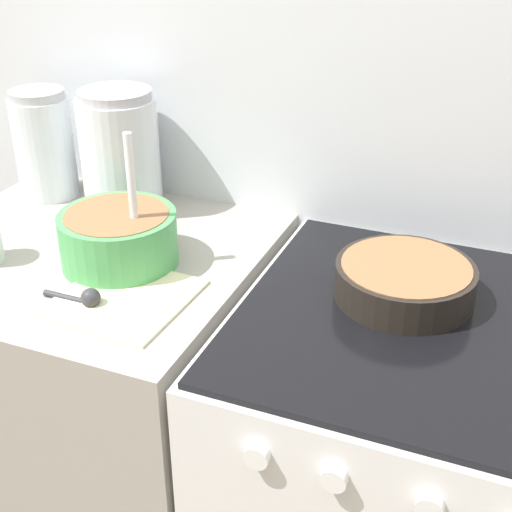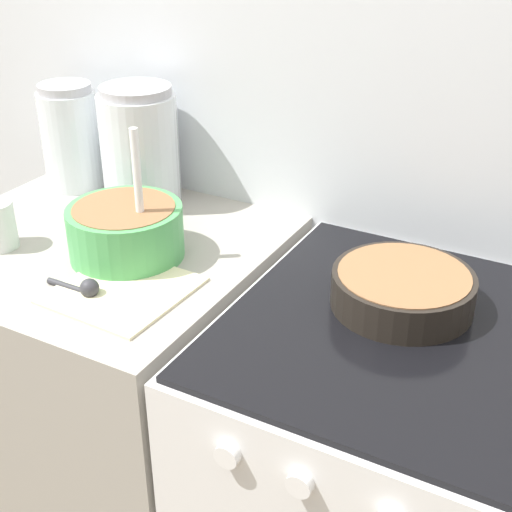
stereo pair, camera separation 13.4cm
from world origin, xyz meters
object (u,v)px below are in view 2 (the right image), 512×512
Objects in this scene: storage_jar_left at (71,143)px; baking_pan at (403,289)px; mixing_bowl at (126,228)px; storage_jar_middle at (140,154)px.

baking_pan is at bearing -9.81° from storage_jar_left.
mixing_bowl is at bearing -34.54° from storage_jar_left.
storage_jar_left is (-0.89, 0.15, 0.07)m from baking_pan.
storage_jar_middle is (-0.68, 0.15, 0.08)m from baking_pan.
storage_jar_middle is (0.21, 0.00, 0.01)m from storage_jar_left.
storage_jar_middle reaches higher than baking_pan.
mixing_bowl and storage_jar_middle have the same top height.
baking_pan is 0.92× the size of storage_jar_middle.
storage_jar_left reaches higher than baking_pan.
mixing_bowl reaches higher than storage_jar_left.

